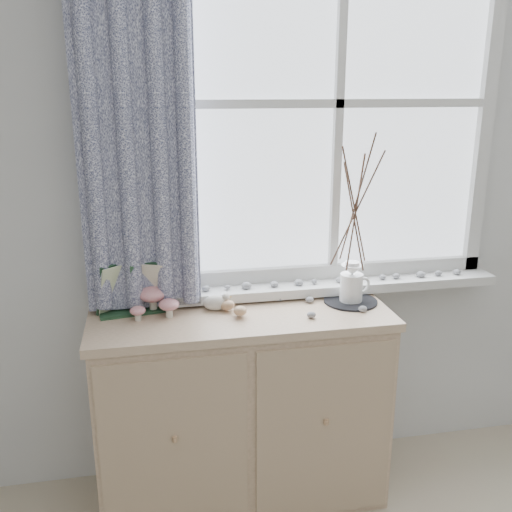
% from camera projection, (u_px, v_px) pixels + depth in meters
% --- Properties ---
extents(sideboard, '(1.20, 0.45, 0.85)m').
position_uv_depth(sideboard, '(242.00, 408.00, 2.38)').
color(sideboard, beige).
rests_on(sideboard, ground).
extents(botanical_book, '(0.33, 0.18, 0.22)m').
position_uv_depth(botanical_book, '(132.00, 289.00, 2.22)').
color(botanical_book, '#1D3E25').
rests_on(botanical_book, sideboard).
extents(toadstool_cluster, '(0.19, 0.17, 0.11)m').
position_uv_depth(toadstool_cluster, '(155.00, 299.00, 2.25)').
color(toadstool_cluster, beige).
rests_on(toadstool_cluster, sideboard).
extents(wooden_eggs, '(0.09, 0.11, 0.07)m').
position_uv_depth(wooden_eggs, '(234.00, 308.00, 2.25)').
color(wooden_eggs, tan).
rests_on(wooden_eggs, sideboard).
extents(songbird_figurine, '(0.14, 0.07, 0.07)m').
position_uv_depth(songbird_figurine, '(215.00, 302.00, 2.29)').
color(songbird_figurine, silver).
rests_on(songbird_figurine, sideboard).
extents(crocheted_doily, '(0.22, 0.22, 0.01)m').
position_uv_depth(crocheted_doily, '(351.00, 301.00, 2.38)').
color(crocheted_doily, black).
rests_on(crocheted_doily, sideboard).
extents(twig_pitcher, '(0.33, 0.33, 0.72)m').
position_uv_depth(twig_pitcher, '(355.00, 206.00, 2.27)').
color(twig_pitcher, white).
rests_on(twig_pitcher, crocheted_doily).
extents(sideboard_pebbles, '(0.34, 0.23, 0.02)m').
position_uv_depth(sideboard_pebbles, '(315.00, 305.00, 2.32)').
color(sideboard_pebbles, gray).
rests_on(sideboard_pebbles, sideboard).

